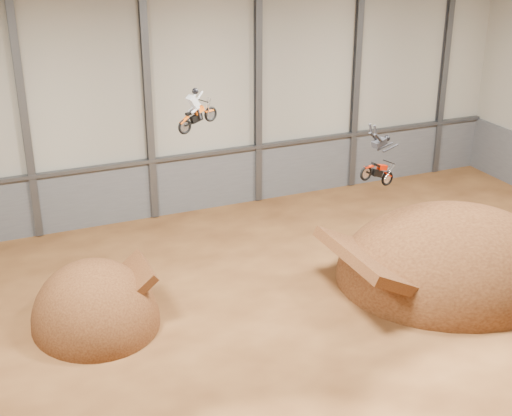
% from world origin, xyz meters
% --- Properties ---
extents(floor, '(40.00, 40.00, 0.00)m').
position_xyz_m(floor, '(0.00, 0.00, 0.00)').
color(floor, '#542F16').
rests_on(floor, ground).
extents(back_wall, '(40.00, 0.10, 14.00)m').
position_xyz_m(back_wall, '(0.00, 15.00, 7.00)').
color(back_wall, '#A8A394').
rests_on(back_wall, ground).
extents(lower_band_back, '(39.80, 0.18, 3.50)m').
position_xyz_m(lower_band_back, '(0.00, 14.90, 1.75)').
color(lower_band_back, slate).
rests_on(lower_band_back, ground).
extents(steel_rail, '(39.80, 0.35, 0.20)m').
position_xyz_m(steel_rail, '(0.00, 14.75, 3.55)').
color(steel_rail, '#47494F').
rests_on(steel_rail, lower_band_back).
extents(steel_column_1, '(0.40, 0.36, 13.90)m').
position_xyz_m(steel_column_1, '(-10.00, 14.80, 7.00)').
color(steel_column_1, '#47494F').
rests_on(steel_column_1, ground).
extents(steel_column_2, '(0.40, 0.36, 13.90)m').
position_xyz_m(steel_column_2, '(-3.33, 14.80, 7.00)').
color(steel_column_2, '#47494F').
rests_on(steel_column_2, ground).
extents(steel_column_3, '(0.40, 0.36, 13.90)m').
position_xyz_m(steel_column_3, '(3.33, 14.80, 7.00)').
color(steel_column_3, '#47494F').
rests_on(steel_column_3, ground).
extents(steel_column_4, '(0.40, 0.36, 13.90)m').
position_xyz_m(steel_column_4, '(10.00, 14.80, 7.00)').
color(steel_column_4, '#47494F').
rests_on(steel_column_4, ground).
extents(steel_column_5, '(0.40, 0.36, 13.90)m').
position_xyz_m(steel_column_5, '(16.67, 14.80, 7.00)').
color(steel_column_5, '#47494F').
rests_on(steel_column_5, ground).
extents(takeoff_ramp, '(5.58, 6.44, 5.58)m').
position_xyz_m(takeoff_ramp, '(-8.91, 4.47, 0.00)').
color(takeoff_ramp, '#422210').
rests_on(takeoff_ramp, ground).
extents(landing_ramp, '(11.80, 10.44, 6.81)m').
position_xyz_m(landing_ramp, '(8.29, 1.89, 0.00)').
color(landing_ramp, '#422210').
rests_on(landing_ramp, ground).
extents(fmx_rider_a, '(2.46, 1.49, 2.18)m').
position_xyz_m(fmx_rider_a, '(-4.00, 3.92, 9.46)').
color(fmx_rider_a, '#E7590E').
extents(fmx_rider_b, '(3.86, 1.70, 3.52)m').
position_xyz_m(fmx_rider_b, '(4.33, 3.30, 6.33)').
color(fmx_rider_b, red).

